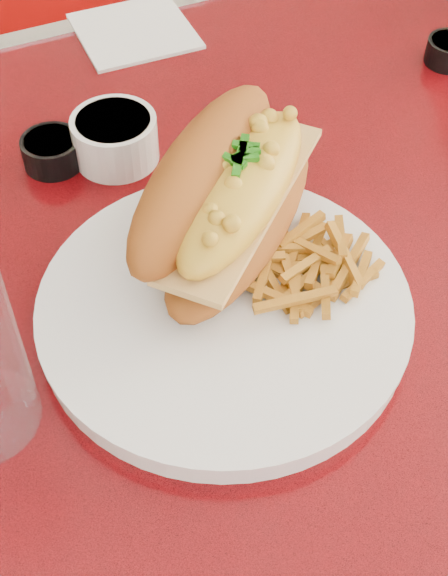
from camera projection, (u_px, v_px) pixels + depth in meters
name	position (u px, v px, depth m)	size (l,w,h in m)	color
ground	(289.00, 534.00, 1.36)	(8.00, 8.00, 0.00)	beige
diner_table	(322.00, 304.00, 0.90)	(1.23, 0.83, 0.77)	#B90B11
booth_bench_far	(111.00, 127.00, 1.62)	(1.20, 0.51, 0.90)	#9E0D0A
dinner_plate	(224.00, 310.00, 0.67)	(0.39, 0.39, 0.02)	white
mac_hoagie	(228.00, 194.00, 0.68)	(0.27, 0.26, 0.11)	#9A4F18
fries_pile	(307.00, 263.00, 0.67)	(0.10, 0.09, 0.03)	orange
fork	(268.00, 243.00, 0.70)	(0.07, 0.14, 0.00)	silver
gravy_ramekin	(115.00, 138.00, 0.79)	(0.09, 0.09, 0.05)	white
sauce_cup_left	(52.00, 150.00, 0.80)	(0.07, 0.07, 0.03)	black
paper_napkin	(134.00, 31.00, 0.96)	(0.13, 0.13, 0.00)	white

